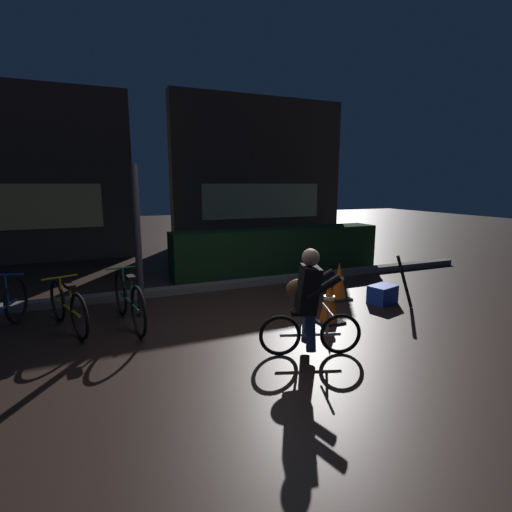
{
  "coord_description": "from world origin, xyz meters",
  "views": [
    {
      "loc": [
        -1.96,
        -4.53,
        1.95
      ],
      "look_at": [
        0.2,
        0.6,
        0.9
      ],
      "focal_mm": 26.97,
      "sensor_mm": 36.0,
      "label": 1
    }
  ],
  "objects_px": {
    "parked_bike_center_left": "(129,300)",
    "cyclist": "(308,302)",
    "traffic_cone_far": "(339,282)",
    "blue_crate": "(382,294)",
    "traffic_cone_near": "(329,301)",
    "street_post": "(138,243)",
    "parked_bike_left_mid": "(68,307)",
    "closed_umbrella": "(404,281)"
  },
  "relations": [
    {
      "from": "street_post",
      "to": "traffic_cone_near",
      "type": "bearing_deg",
      "value": -28.07
    },
    {
      "from": "parked_bike_center_left",
      "to": "blue_crate",
      "type": "height_order",
      "value": "parked_bike_center_left"
    },
    {
      "from": "parked_bike_left_mid",
      "to": "traffic_cone_far",
      "type": "xyz_separation_m",
      "value": [
        4.18,
        -0.23,
        -0.01
      ]
    },
    {
      "from": "parked_bike_center_left",
      "to": "traffic_cone_far",
      "type": "height_order",
      "value": "parked_bike_center_left"
    },
    {
      "from": "parked_bike_left_mid",
      "to": "traffic_cone_far",
      "type": "bearing_deg",
      "value": -113.02
    },
    {
      "from": "cyclist",
      "to": "parked_bike_left_mid",
      "type": "bearing_deg",
      "value": 162.48
    },
    {
      "from": "street_post",
      "to": "closed_umbrella",
      "type": "distance_m",
      "value": 4.18
    },
    {
      "from": "parked_bike_center_left",
      "to": "cyclist",
      "type": "relative_size",
      "value": 1.34
    },
    {
      "from": "parked_bike_center_left",
      "to": "cyclist",
      "type": "bearing_deg",
      "value": -143.24
    },
    {
      "from": "parked_bike_center_left",
      "to": "closed_umbrella",
      "type": "bearing_deg",
      "value": -110.12
    },
    {
      "from": "traffic_cone_near",
      "to": "traffic_cone_far",
      "type": "distance_m",
      "value": 1.18
    },
    {
      "from": "street_post",
      "to": "traffic_cone_far",
      "type": "height_order",
      "value": "street_post"
    },
    {
      "from": "blue_crate",
      "to": "cyclist",
      "type": "distance_m",
      "value": 2.49
    },
    {
      "from": "cyclist",
      "to": "closed_umbrella",
      "type": "bearing_deg",
      "value": 40.95
    },
    {
      "from": "parked_bike_center_left",
      "to": "closed_umbrella",
      "type": "height_order",
      "value": "closed_umbrella"
    },
    {
      "from": "blue_crate",
      "to": "closed_umbrella",
      "type": "height_order",
      "value": "closed_umbrella"
    },
    {
      "from": "traffic_cone_near",
      "to": "traffic_cone_far",
      "type": "xyz_separation_m",
      "value": [
        0.78,
        0.88,
        0.0
      ]
    },
    {
      "from": "street_post",
      "to": "parked_bike_center_left",
      "type": "relative_size",
      "value": 1.33
    },
    {
      "from": "parked_bike_center_left",
      "to": "closed_umbrella",
      "type": "xyz_separation_m",
      "value": [
        4.15,
        -0.85,
        0.06
      ]
    },
    {
      "from": "parked_bike_left_mid",
      "to": "traffic_cone_near",
      "type": "distance_m",
      "value": 3.59
    },
    {
      "from": "cyclist",
      "to": "traffic_cone_far",
      "type": "bearing_deg",
      "value": 65.35
    },
    {
      "from": "traffic_cone_far",
      "to": "blue_crate",
      "type": "bearing_deg",
      "value": -42.22
    },
    {
      "from": "parked_bike_center_left",
      "to": "traffic_cone_far",
      "type": "distance_m",
      "value": 3.41
    },
    {
      "from": "parked_bike_left_mid",
      "to": "blue_crate",
      "type": "height_order",
      "value": "parked_bike_left_mid"
    },
    {
      "from": "parked_bike_left_mid",
      "to": "closed_umbrella",
      "type": "xyz_separation_m",
      "value": [
        4.92,
        -0.97,
        0.09
      ]
    },
    {
      "from": "street_post",
      "to": "parked_bike_center_left",
      "type": "height_order",
      "value": "street_post"
    },
    {
      "from": "traffic_cone_far",
      "to": "blue_crate",
      "type": "distance_m",
      "value": 0.74
    },
    {
      "from": "street_post",
      "to": "parked_bike_left_mid",
      "type": "height_order",
      "value": "street_post"
    },
    {
      "from": "cyclist",
      "to": "closed_umbrella",
      "type": "relative_size",
      "value": 1.47
    },
    {
      "from": "blue_crate",
      "to": "cyclist",
      "type": "bearing_deg",
      "value": -150.67
    },
    {
      "from": "parked_bike_left_mid",
      "to": "closed_umbrella",
      "type": "bearing_deg",
      "value": -120.93
    },
    {
      "from": "traffic_cone_far",
      "to": "blue_crate",
      "type": "relative_size",
      "value": 1.45
    },
    {
      "from": "parked_bike_center_left",
      "to": "street_post",
      "type": "bearing_deg",
      "value": -41.01
    },
    {
      "from": "traffic_cone_near",
      "to": "closed_umbrella",
      "type": "bearing_deg",
      "value": 5.65
    },
    {
      "from": "blue_crate",
      "to": "closed_umbrella",
      "type": "xyz_separation_m",
      "value": [
        0.21,
        -0.25,
        0.26
      ]
    },
    {
      "from": "parked_bike_center_left",
      "to": "cyclist",
      "type": "height_order",
      "value": "cyclist"
    },
    {
      "from": "parked_bike_center_left",
      "to": "blue_crate",
      "type": "bearing_deg",
      "value": -107.19
    },
    {
      "from": "street_post",
      "to": "parked_bike_left_mid",
      "type": "relative_size",
      "value": 1.55
    },
    {
      "from": "parked_bike_left_mid",
      "to": "traffic_cone_far",
      "type": "relative_size",
      "value": 2.25
    },
    {
      "from": "parked_bike_center_left",
      "to": "traffic_cone_near",
      "type": "height_order",
      "value": "parked_bike_center_left"
    },
    {
      "from": "parked_bike_center_left",
      "to": "traffic_cone_near",
      "type": "relative_size",
      "value": 2.66
    },
    {
      "from": "closed_umbrella",
      "to": "parked_bike_left_mid",
      "type": "bearing_deg",
      "value": 57.66
    }
  ]
}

